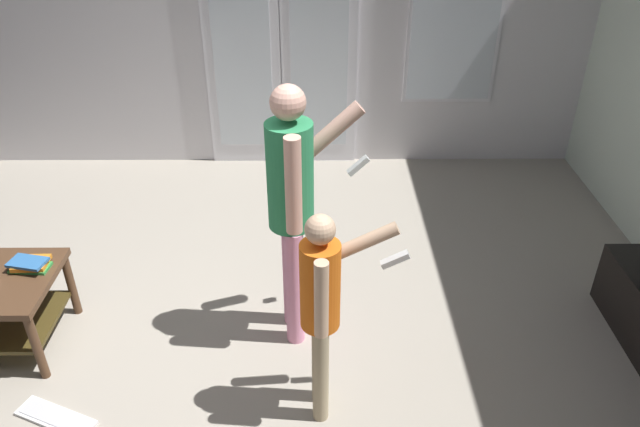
{
  "coord_description": "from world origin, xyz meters",
  "views": [
    {
      "loc": [
        0.65,
        -2.44,
        2.54
      ],
      "look_at": [
        0.66,
        0.11,
        0.96
      ],
      "focal_mm": 33.86,
      "sensor_mm": 36.0,
      "label": 1
    }
  ],
  "objects_px": {
    "loose_keyboard": "(56,418)",
    "book_stack": "(30,264)",
    "person_child": "(323,301)",
    "person_adult": "(293,197)"
  },
  "relations": [
    {
      "from": "person_adult",
      "to": "loose_keyboard",
      "type": "xyz_separation_m",
      "value": [
        -1.22,
        -0.67,
        -0.92
      ]
    },
    {
      "from": "person_adult",
      "to": "book_stack",
      "type": "bearing_deg",
      "value": -179.71
    },
    {
      "from": "person_adult",
      "to": "book_stack",
      "type": "distance_m",
      "value": 1.56
    },
    {
      "from": "loose_keyboard",
      "to": "book_stack",
      "type": "bearing_deg",
      "value": 112.53
    },
    {
      "from": "person_child",
      "to": "book_stack",
      "type": "relative_size",
      "value": 5.22
    },
    {
      "from": "person_adult",
      "to": "person_child",
      "type": "xyz_separation_m",
      "value": [
        0.15,
        -0.6,
        -0.22
      ]
    },
    {
      "from": "person_adult",
      "to": "person_child",
      "type": "relative_size",
      "value": 1.31
    },
    {
      "from": "person_adult",
      "to": "loose_keyboard",
      "type": "bearing_deg",
      "value": -151.21
    },
    {
      "from": "loose_keyboard",
      "to": "person_adult",
      "type": "bearing_deg",
      "value": 28.79
    },
    {
      "from": "loose_keyboard",
      "to": "book_stack",
      "type": "height_order",
      "value": "book_stack"
    }
  ]
}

